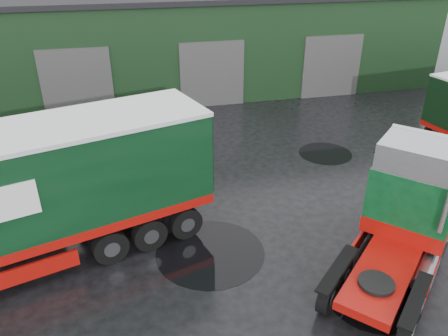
# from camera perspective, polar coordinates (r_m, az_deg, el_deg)

# --- Properties ---
(ground) EXTENTS (100.00, 100.00, 0.00)m
(ground) POSITION_cam_1_polar(r_m,az_deg,el_deg) (15.59, 2.27, -9.26)
(ground) COLOR black
(warehouse) EXTENTS (32.40, 12.40, 6.30)m
(warehouse) POSITION_cam_1_polar(r_m,az_deg,el_deg) (33.02, -3.90, 16.77)
(warehouse) COLOR black
(warehouse) RESTS_ON ground
(hero_tractor) EXTENTS (6.72, 6.48, 4.07)m
(hero_tractor) POSITION_cam_1_polar(r_m,az_deg,el_deg) (13.73, 21.83, -6.85)
(hero_tractor) COLOR #0A3E1C
(hero_tractor) RESTS_ON ground
(tree_back_a) EXTENTS (4.40, 4.40, 9.50)m
(tree_back_a) POSITION_cam_1_polar(r_m,az_deg,el_deg) (42.29, -18.01, 20.16)
(tree_back_a) COLOR black
(tree_back_a) RESTS_ON ground
(tree_back_b) EXTENTS (4.40, 4.40, 7.50)m
(tree_back_b) POSITION_cam_1_polar(r_m,az_deg,el_deg) (44.44, 4.51, 20.32)
(tree_back_b) COLOR black
(tree_back_b) RESTS_ON ground
(puddle_0) EXTENTS (3.69, 3.69, 0.01)m
(puddle_0) POSITION_cam_1_polar(r_m,az_deg,el_deg) (15.00, -1.81, -10.95)
(puddle_0) COLOR black
(puddle_0) RESTS_ON ground
(puddle_1) EXTENTS (2.60, 2.60, 0.01)m
(puddle_1) POSITION_cam_1_polar(r_m,az_deg,el_deg) (22.13, 13.08, 1.89)
(puddle_1) COLOR black
(puddle_1) RESTS_ON ground
(puddle_4) EXTENTS (2.71, 2.71, 0.01)m
(puddle_4) POSITION_cam_1_polar(r_m,az_deg,el_deg) (14.08, 18.78, -15.83)
(puddle_4) COLOR black
(puddle_4) RESTS_ON ground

